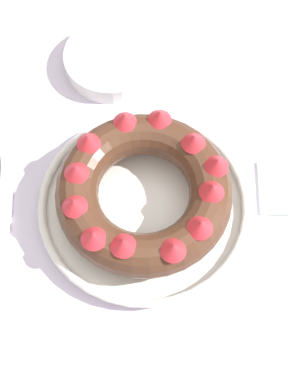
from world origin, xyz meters
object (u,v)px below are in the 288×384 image
object	(u,v)px
bundt_cake	(144,191)
cake_knife	(5,218)
side_bowl	(111,60)
serving_dish	(144,205)

from	to	relation	value
bundt_cake	cake_knife	world-z (taller)	bundt_cake
bundt_cake	cake_knife	bearing A→B (deg)	-178.89
bundt_cake	side_bowl	world-z (taller)	bundt_cake
bundt_cake	serving_dish	bearing A→B (deg)	134.14
serving_dish	side_bowl	distance (m)	0.28
serving_dish	cake_knife	world-z (taller)	serving_dish
bundt_cake	side_bowl	xyz separation A→B (m)	(-0.04, 0.27, -0.05)
bundt_cake	side_bowl	bearing A→B (deg)	98.04
cake_knife	side_bowl	bearing A→B (deg)	61.02
side_bowl	serving_dish	bearing A→B (deg)	-81.98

